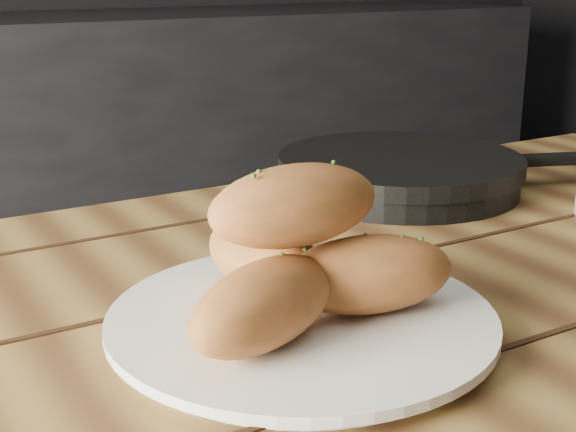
# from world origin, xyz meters

# --- Properties ---
(counter) EXTENTS (2.80, 0.60, 0.90)m
(counter) POSITION_xyz_m (0.00, 1.70, 0.45)
(counter) COLOR black
(counter) RESTS_ON ground
(table) EXTENTS (1.45, 0.85, 0.75)m
(table) POSITION_xyz_m (-0.22, 0.03, 0.65)
(table) COLOR olive
(table) RESTS_ON ground
(plate) EXTENTS (0.30, 0.30, 0.02)m
(plate) POSITION_xyz_m (-0.30, 0.03, 0.76)
(plate) COLOR white
(plate) RESTS_ON table
(bread_rolls) EXTENTS (0.25, 0.21, 0.12)m
(bread_rolls) POSITION_xyz_m (-0.31, 0.03, 0.81)
(bread_rolls) COLOR #B86133
(bread_rolls) RESTS_ON plate
(skillet) EXTENTS (0.43, 0.31, 0.05)m
(skillet) POSITION_xyz_m (0.03, 0.32, 0.77)
(skillet) COLOR black
(skillet) RESTS_ON table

